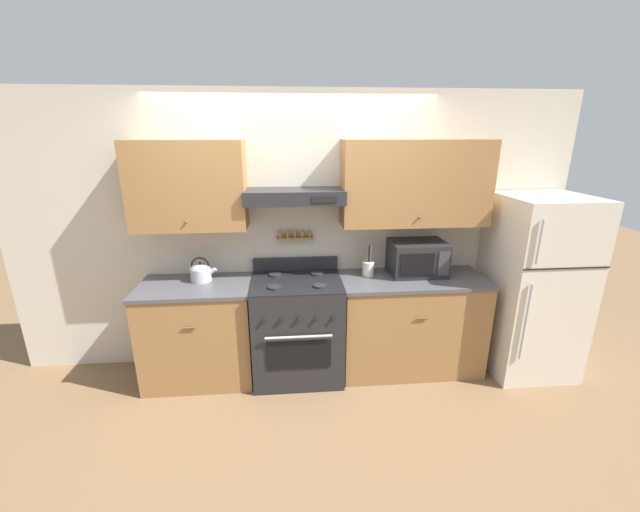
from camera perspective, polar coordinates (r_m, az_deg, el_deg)
The scene contains 9 objects.
ground_plane at distance 3.67m, azimuth -2.99°, elevation -19.06°, with size 16.00×16.00×0.00m, color brown.
wall_back at distance 3.60m, azimuth -2.44°, elevation 5.68°, with size 5.20×0.46×2.55m.
counter_left at distance 3.78m, azimuth -17.16°, elevation -10.48°, with size 0.98×0.62×0.92m.
counter_right at distance 3.86m, azimuth 12.92°, elevation -9.47°, with size 1.32×0.62×0.92m.
stove_range at distance 3.66m, azimuth -3.28°, elevation -10.41°, with size 0.80×0.67×1.06m.
refrigerator at distance 4.13m, azimuth 28.62°, elevation -3.82°, with size 0.75×0.76×1.66m.
tea_kettle at distance 3.63m, azimuth -16.93°, elevation -2.22°, with size 0.23×0.18×0.22m.
microwave at distance 3.74m, azimuth 13.93°, elevation -0.24°, with size 0.50×0.39×0.31m.
utensil_crock at distance 3.63m, azimuth 7.03°, elevation -1.72°, with size 0.10×0.10×0.29m.
Camera 1 is at (-0.08, -2.94, 2.19)m, focal length 22.00 mm.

